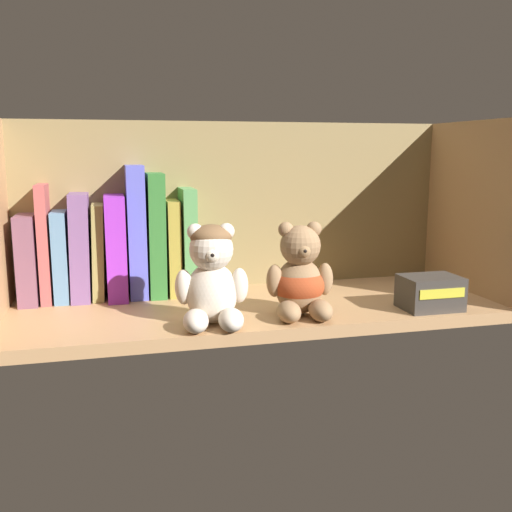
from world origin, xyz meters
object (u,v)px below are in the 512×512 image
(book_8, at_px, (172,247))
(book_1, at_px, (45,243))
(book_9, at_px, (187,240))
(small_product_box, at_px, (430,293))
(book_2, at_px, (61,255))
(book_6, at_px, (136,231))
(book_5, at_px, (116,246))
(teddy_bear_larger, at_px, (212,277))
(book_4, at_px, (98,251))
(book_3, at_px, (80,246))
(book_0, at_px, (29,258))
(book_7, at_px, (155,234))
(teddy_bear_smaller, at_px, (300,279))

(book_8, bearing_deg, book_1, 180.00)
(book_9, height_order, small_product_box, book_9)
(small_product_box, bearing_deg, book_2, 159.82)
(book_6, bearing_deg, book_5, 180.00)
(book_5, xyz_separation_m, teddy_bear_larger, (0.14, -0.21, -0.02))
(book_4, xyz_separation_m, book_5, (0.03, 0.00, 0.01))
(book_3, xyz_separation_m, book_9, (0.19, 0.00, 0.00))
(book_9, relative_size, small_product_box, 2.05)
(small_product_box, bearing_deg, book_4, 157.68)
(book_0, relative_size, book_4, 0.91)
(book_4, height_order, book_8, book_8)
(book_5, relative_size, book_9, 0.95)
(book_4, relative_size, book_8, 0.97)
(book_2, xyz_separation_m, book_6, (0.13, -0.00, 0.04))
(book_3, bearing_deg, book_4, -0.00)
(small_product_box, bearing_deg, book_0, 161.37)
(book_7, bearing_deg, book_8, 0.00)
(book_2, height_order, book_6, book_6)
(book_4, distance_m, book_8, 0.13)
(book_4, height_order, book_5, book_5)
(book_8, distance_m, teddy_bear_larger, 0.22)
(book_2, xyz_separation_m, small_product_box, (0.59, -0.22, -0.05))
(book_1, height_order, book_9, book_1)
(book_2, height_order, teddy_bear_smaller, book_2)
(book_5, bearing_deg, book_4, -180.00)
(book_1, bearing_deg, teddy_bear_smaller, -26.39)
(book_3, bearing_deg, book_8, 0.00)
(book_8, xyz_separation_m, teddy_bear_smaller, (0.18, -0.20, -0.03))
(book_8, height_order, teddy_bear_larger, book_8)
(book_6, xyz_separation_m, teddy_bear_larger, (0.10, -0.21, -0.04))
(book_9, bearing_deg, book_6, -180.00)
(book_5, distance_m, teddy_bear_smaller, 0.35)
(book_5, distance_m, book_8, 0.10)
(book_8, distance_m, book_9, 0.03)
(book_3, distance_m, book_4, 0.03)
(teddy_bear_smaller, height_order, small_product_box, teddy_bear_smaller)
(book_1, relative_size, small_product_box, 2.16)
(book_7, relative_size, book_9, 1.14)
(book_7, bearing_deg, book_1, 180.00)
(teddy_bear_larger, bearing_deg, book_0, 142.92)
(book_0, distance_m, teddy_bear_smaller, 0.47)
(book_0, bearing_deg, teddy_bear_larger, -37.08)
(book_5, bearing_deg, book_2, 180.00)
(book_8, bearing_deg, book_5, 180.00)
(small_product_box, bearing_deg, book_8, 151.40)
(book_8, bearing_deg, teddy_bear_smaller, -47.70)
(book_0, height_order, book_8, book_8)
(book_1, xyz_separation_m, teddy_bear_larger, (0.25, -0.21, -0.03))
(book_0, height_order, small_product_box, book_0)
(book_1, relative_size, book_7, 0.92)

